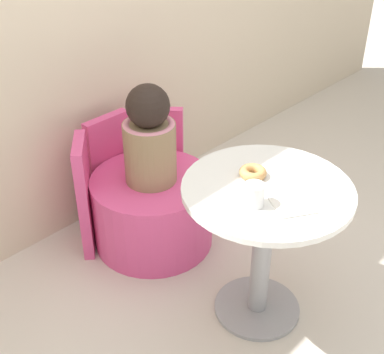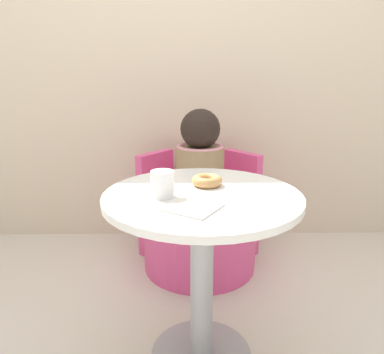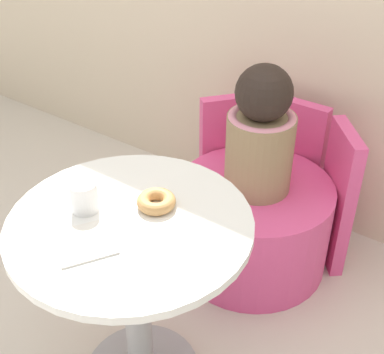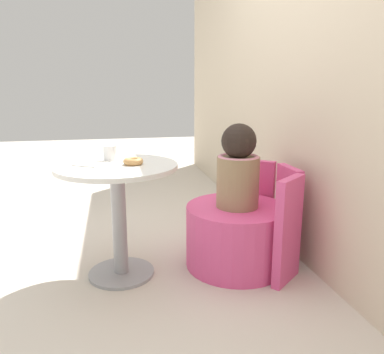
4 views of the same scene
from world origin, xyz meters
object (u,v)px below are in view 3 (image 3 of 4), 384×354
child_figure (261,134)px  cup (84,197)px  tub_chair (253,224)px  donut (156,201)px  round_table (134,269)px

child_figure → cup: bearing=-101.5°
tub_chair → child_figure: 0.41m
child_figure → donut: bearing=-89.7°
tub_chair → cup: (-0.15, -0.72, 0.51)m
child_figure → cup: size_ratio=5.66×
round_table → child_figure: child_figure is taller
round_table → donut: (0.02, 0.09, 0.19)m
tub_chair → donut: donut is taller
round_table → tub_chair: 0.74m
donut → cup: size_ratio=1.25×
donut → child_figure: bearing=90.3°
tub_chair → child_figure: bearing=90.0°
tub_chair → cup: cup is taller
child_figure → cup: 0.74m
tub_chair → donut: 0.76m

